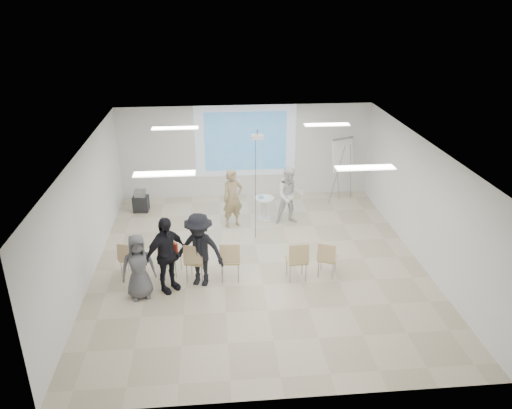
{
  "coord_description": "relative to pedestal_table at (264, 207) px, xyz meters",
  "views": [
    {
      "loc": [
        -1.05,
        -10.77,
        6.27
      ],
      "look_at": [
        0.0,
        0.8,
        1.25
      ],
      "focal_mm": 35.0,
      "sensor_mm": 36.0,
      "label": 1
    }
  ],
  "objects": [
    {
      "name": "red_jacket",
      "position": [
        -2.53,
        -3.02,
        0.32
      ],
      "size": [
        0.41,
        0.2,
        0.38
      ],
      "primitive_type": "cube",
      "rotation": [
        0.0,
        0.0,
        -0.3
      ],
      "color": "#9F2413",
      "rests_on": "chair_left_mid"
    },
    {
      "name": "chair_left_inner",
      "position": [
        -1.94,
        -3.21,
        0.17
      ],
      "size": [
        0.57,
        0.59,
        0.97
      ],
      "rotation": [
        0.0,
        0.0,
        -0.28
      ],
      "color": "tan",
      "rests_on": "floor"
    },
    {
      "name": "audience_mid",
      "position": [
        -1.83,
        -3.36,
        0.61
      ],
      "size": [
        1.46,
        1.1,
        2.01
      ],
      "primitive_type": "imported",
      "rotation": [
        0.0,
        0.0,
        -0.34
      ],
      "color": "black",
      "rests_on": "floor"
    },
    {
      "name": "wall_left",
      "position": [
        -4.45,
        -2.54,
        1.1
      ],
      "size": [
        0.1,
        9.0,
        3.0
      ],
      "primitive_type": "cube",
      "color": "silver",
      "rests_on": "floor"
    },
    {
      "name": "controller_left",
      "position": [
        -0.75,
        -0.08,
        0.87
      ],
      "size": [
        0.09,
        0.14,
        0.04
      ],
      "primitive_type": "cube",
      "rotation": [
        0.0,
        0.0,
        0.41
      ],
      "color": "silver",
      "rests_on": "player_left"
    },
    {
      "name": "chair_left_mid",
      "position": [
        -2.56,
        -2.88,
        0.17
      ],
      "size": [
        0.57,
        0.59,
        0.96
      ],
      "rotation": [
        0.0,
        0.0,
        -0.3
      ],
      "color": "tan",
      "rests_on": "floor"
    },
    {
      "name": "projection_halo",
      "position": [
        -0.4,
        1.94,
        1.45
      ],
      "size": [
        3.2,
        0.01,
        2.3
      ],
      "primitive_type": "cube",
      "color": "silver",
      "rests_on": "wall_back"
    },
    {
      "name": "fluor_panel_nw",
      "position": [
        -2.4,
        -0.54,
        2.57
      ],
      "size": [
        1.2,
        0.3,
        0.02
      ],
      "primitive_type": "cube",
      "color": "white",
      "rests_on": "ceiling"
    },
    {
      "name": "player_right",
      "position": [
        0.71,
        -0.25,
        0.53
      ],
      "size": [
        0.93,
        0.76,
        1.86
      ],
      "primitive_type": "imported",
      "rotation": [
        0.0,
        0.0,
        0.05
      ],
      "color": "white",
      "rests_on": "floor"
    },
    {
      "name": "wall_back",
      "position": [
        -0.4,
        2.01,
        1.1
      ],
      "size": [
        8.0,
        0.1,
        3.0
      ],
      "primitive_type": "cube",
      "color": "silver",
      "rests_on": "floor"
    },
    {
      "name": "player_left",
      "position": [
        -0.93,
        -0.33,
        0.56
      ],
      "size": [
        0.83,
        0.72,
        1.92
      ],
      "primitive_type": "imported",
      "rotation": [
        0.0,
        0.0,
        0.41
      ],
      "color": "#9E8961",
      "rests_on": "floor"
    },
    {
      "name": "chair_far_left",
      "position": [
        -3.5,
        -2.87,
        0.13
      ],
      "size": [
        0.53,
        0.55,
        0.89
      ],
      "rotation": [
        0.0,
        0.0,
        -0.31
      ],
      "color": "tan",
      "rests_on": "floor"
    },
    {
      "name": "audience_left",
      "position": [
        -2.55,
        -3.54,
        0.63
      ],
      "size": [
        1.38,
        1.32,
        2.06
      ],
      "primitive_type": "imported",
      "rotation": [
        0.0,
        0.0,
        0.69
      ],
      "color": "black",
      "rests_on": "floor"
    },
    {
      "name": "pedestal_table",
      "position": [
        0.0,
        0.0,
        0.0
      ],
      "size": [
        0.68,
        0.68,
        0.72
      ],
      "rotation": [
        0.0,
        0.0,
        0.2
      ],
      "color": "white",
      "rests_on": "floor"
    },
    {
      "name": "av_cart",
      "position": [
        -3.69,
        0.94,
        -0.08
      ],
      "size": [
        0.48,
        0.4,
        0.69
      ],
      "rotation": [
        0.0,
        0.0,
        -0.06
      ],
      "color": "black",
      "rests_on": "floor"
    },
    {
      "name": "chair_right_far",
      "position": [
        1.13,
        -3.31,
        0.13
      ],
      "size": [
        0.57,
        0.58,
        0.9
      ],
      "rotation": [
        0.0,
        0.0,
        -0.42
      ],
      "color": "tan",
      "rests_on": "floor"
    },
    {
      "name": "fluor_panel_sw",
      "position": [
        -2.4,
        -4.04,
        2.57
      ],
      "size": [
        1.2,
        0.3,
        0.02
      ],
      "primitive_type": "cube",
      "color": "white",
      "rests_on": "ceiling"
    },
    {
      "name": "fluor_panel_ne",
      "position": [
        1.6,
        -0.54,
        2.57
      ],
      "size": [
        1.2,
        0.3,
        0.02
      ],
      "primitive_type": "cube",
      "color": "white",
      "rests_on": "ceiling"
    },
    {
      "name": "ceiling_projector",
      "position": [
        -0.3,
        -1.05,
        2.29
      ],
      "size": [
        0.3,
        0.25,
        3.0
      ],
      "color": "white",
      "rests_on": "ceiling"
    },
    {
      "name": "controller_right",
      "position": [
        0.53,
        0.0,
        0.86
      ],
      "size": [
        0.04,
        0.12,
        0.04
      ],
      "primitive_type": "cube",
      "rotation": [
        0.0,
        0.0,
        0.05
      ],
      "color": "white",
      "rests_on": "player_right"
    },
    {
      "name": "floor",
      "position": [
        -0.4,
        -2.54,
        -0.45
      ],
      "size": [
        8.0,
        9.0,
        0.1
      ],
      "primitive_type": "cube",
      "color": "beige",
      "rests_on": "ground"
    },
    {
      "name": "chair_right_inner",
      "position": [
        0.41,
        -3.41,
        0.19
      ],
      "size": [
        0.49,
        0.53,
        0.99
      ],
      "rotation": [
        0.0,
        0.0,
        0.06
      ],
      "color": "tan",
      "rests_on": "floor"
    },
    {
      "name": "ceiling",
      "position": [
        -0.4,
        -2.54,
        2.65
      ],
      "size": [
        8.0,
        9.0,
        0.1
      ],
      "primitive_type": "cube",
      "color": "white",
      "rests_on": "wall_back"
    },
    {
      "name": "wall_right",
      "position": [
        3.65,
        -2.54,
        1.1
      ],
      "size": [
        0.1,
        9.0,
        3.0
      ],
      "primitive_type": "cube",
      "color": "silver",
      "rests_on": "floor"
    },
    {
      "name": "chair_center",
      "position": [
        -1.14,
        -3.27,
        0.19
      ],
      "size": [
        0.49,
        0.52,
        0.99
      ],
      "rotation": [
        0.0,
        0.0,
        -0.05
      ],
      "color": "tan",
      "rests_on": "floor"
    },
    {
      "name": "fluor_panel_se",
      "position": [
        1.6,
        -4.04,
        2.57
      ],
      "size": [
        1.2,
        0.3,
        0.02
      ],
      "primitive_type": "cube",
      "color": "white",
      "rests_on": "ceiling"
    },
    {
      "name": "flipchart_easel",
      "position": [
        2.58,
        1.24,
        1.14
      ],
      "size": [
        0.84,
        0.67,
        2.08
      ],
      "rotation": [
        0.0,
        0.0,
        0.4
      ],
      "color": "gray",
      "rests_on": "floor"
    },
    {
      "name": "laptop",
      "position": [
        -1.92,
        -3.11,
        0.12
      ],
      "size": [
        0.41,
        0.34,
        0.03
      ],
      "primitive_type": "imported",
      "rotation": [
        0.0,
        0.0,
        2.87
      ],
      "color": "black",
      "rests_on": "chair_left_inner"
    },
    {
      "name": "audience_outer",
      "position": [
        -3.14,
        -3.75,
        0.44
      ],
      "size": [
        0.93,
        0.72,
        1.68
      ],
      "primitive_type": "imported",
      "rotation": [
        0.0,
        0.0,
        0.23
      ],
      "color": "#5B5B60",
      "rests_on": "floor"
    },
    {
      "name": "projection_image",
      "position": [
        -0.4,
        1.93,
        1.45
      ],
      "size": [
        2.6,
        0.01,
        1.9
      ],
      "primitive_type": "cube",
      "color": "#377EBB",
      "rests_on": "wall_back"
    }
  ]
}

